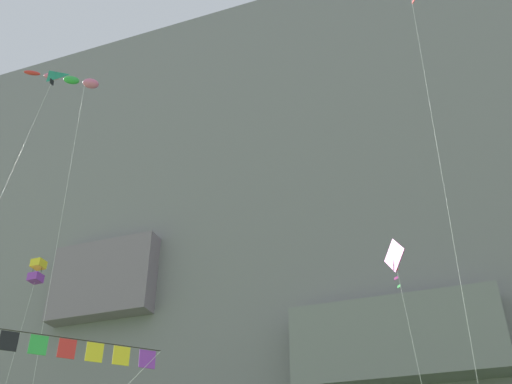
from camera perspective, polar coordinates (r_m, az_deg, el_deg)
cliff_face at (r=63.13m, az=13.33°, el=-5.42°), size 180.00×25.13×61.27m
kite_banner_high_right at (r=19.00m, az=-16.63°, el=-14.69°), size 3.86×6.04×8.73m
kite_windsock_upper_mid at (r=34.80m, az=-17.03°, el=10.00°), size 5.13×2.59×25.90m
kite_delta_high_center at (r=31.19m, az=-19.95°, el=8.44°), size 2.15×5.36×24.08m
kite_diamond_mid_left at (r=25.09m, az=13.22°, el=-6.85°), size 1.57×2.23×14.70m
kite_box_upper_right at (r=34.69m, az=-20.15°, el=-7.19°), size 1.95×3.42×17.23m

